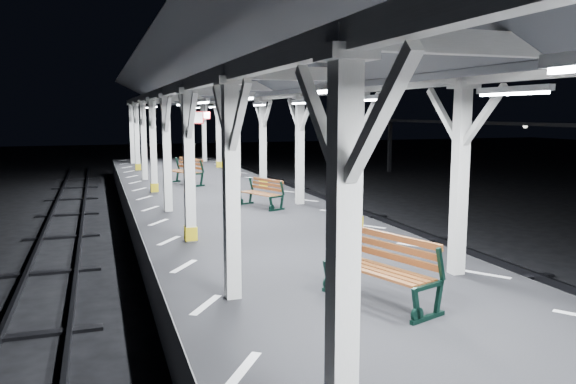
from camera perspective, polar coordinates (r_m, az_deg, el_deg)
ground at (r=11.44m, az=2.07°, el=-11.33°), size 120.00×120.00×0.00m
platform at (r=11.28m, az=2.08°, el=-8.93°), size 6.00×50.00×1.00m
hazard_stripes_left at (r=10.55m, az=-10.54°, el=-7.43°), size 1.00×48.00×0.01m
hazard_stripes_right at (r=12.22m, az=12.94°, el=-5.36°), size 1.00×48.00×0.01m
track_left at (r=10.80m, az=-24.26°, el=-12.82°), size 2.20×60.00×0.16m
track_right at (r=13.93m, az=21.87°, el=-8.02°), size 2.20×60.00×0.16m
canopy at (r=10.80m, az=2.23°, el=12.09°), size 5.40×49.00×4.65m
bench_near at (r=8.52m, az=9.84°, el=-7.50°), size 1.22×1.95×1.00m
bench_mid at (r=16.71m, az=-2.55°, el=-0.02°), size 1.10×1.65×0.84m
bench_far at (r=22.37m, az=-10.28°, el=2.15°), size 1.34×1.99×1.02m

